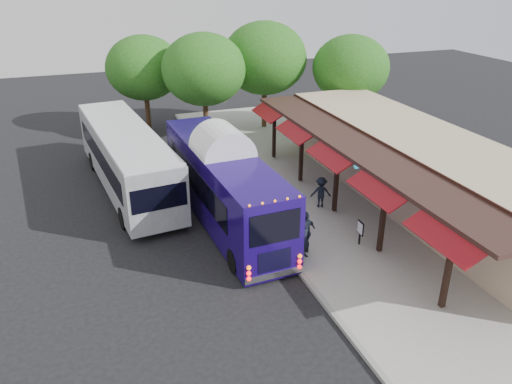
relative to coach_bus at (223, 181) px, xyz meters
name	(u,v)px	position (x,y,z in m)	size (l,w,h in m)	color
ground	(297,272)	(1.45, -5.34, -2.01)	(90.00, 90.00, 0.00)	black
sidewalk	(356,209)	(6.45, -1.34, -1.93)	(10.00, 40.00, 0.15)	#9E9B93
curb	(263,225)	(1.50, -1.34, -1.93)	(0.20, 40.00, 0.16)	gray
station_shelter	(417,168)	(9.83, -1.34, -0.16)	(8.15, 20.00, 3.60)	tan
coach_bus	(223,181)	(0.00, 0.00, 0.00)	(3.02, 11.78, 3.74)	#1B0862
city_bus	(126,157)	(-3.85, 5.29, -0.13)	(4.11, 12.85, 3.39)	gray
ped_a	(304,240)	(2.05, -4.65, -1.03)	(0.61, 0.40, 1.66)	black
ped_b	(263,191)	(2.05, 0.14, -0.87)	(0.96, 0.75, 1.97)	black
ped_c	(305,232)	(2.26, -4.27, -0.90)	(1.12, 0.47, 1.91)	black
ped_d	(321,192)	(4.85, -0.57, -1.07)	(1.02, 0.59, 1.58)	black
sign_board	(360,229)	(4.76, -4.50, -1.11)	(0.08, 0.51, 1.11)	black
tree_left	(204,69)	(2.36, 12.25, 2.83)	(5.67, 5.67, 7.25)	#382314
tree_mid	(264,58)	(7.05, 13.19, 3.14)	(6.03, 6.03, 7.72)	#382314
tree_right	(351,68)	(12.49, 10.45, 2.59)	(5.38, 5.38, 6.89)	#382314
tree_far	(144,68)	(-1.14, 15.69, 2.55)	(5.34, 5.34, 6.84)	#382314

